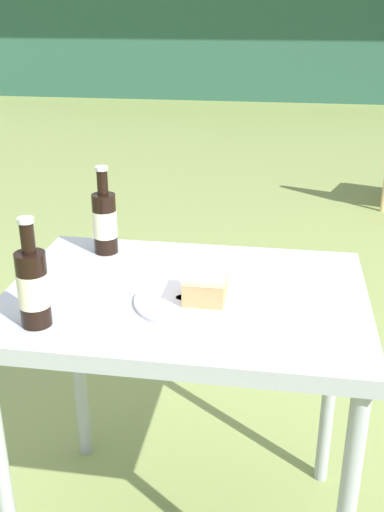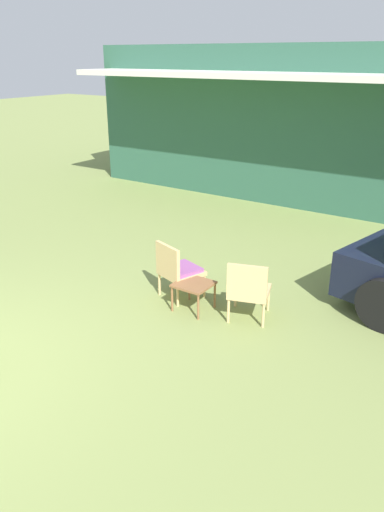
% 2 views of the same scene
% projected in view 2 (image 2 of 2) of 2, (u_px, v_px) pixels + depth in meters
% --- Properties ---
extents(cabin_building, '(9.29, 5.65, 3.40)m').
position_uv_depth(cabin_building, '(304.00, 117.00, 12.53)').
color(cabin_building, '#2D5B47').
rests_on(cabin_building, ground_plane).
extents(wicker_chair_cushioned, '(0.64, 0.65, 0.81)m').
position_uv_depth(wicker_chair_cushioned, '(178.00, 269.00, 6.85)').
color(wicker_chair_cushioned, tan).
rests_on(wicker_chair_cushioned, ground_plane).
extents(wicker_chair_plain, '(0.63, 0.64, 0.81)m').
position_uv_depth(wicker_chair_plain, '(249.00, 289.00, 6.26)').
color(wicker_chair_plain, tan).
rests_on(wicker_chair_plain, ground_plane).
extents(garden_side_table, '(0.46, 0.45, 0.38)m').
position_uv_depth(garden_side_table, '(194.00, 286.00, 6.56)').
color(garden_side_table, brown).
rests_on(garden_side_table, ground_plane).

